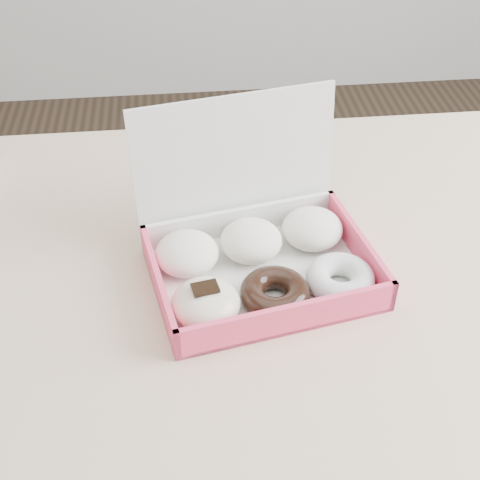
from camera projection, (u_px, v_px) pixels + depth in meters
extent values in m
cube|color=tan|center=(193.00, 296.00, 0.86)|extent=(1.20, 0.80, 0.04)
cylinder|color=tan|center=(453.00, 289.00, 1.41)|extent=(0.05, 0.05, 0.71)
cube|color=white|center=(262.00, 278.00, 0.85)|extent=(0.30, 0.25, 0.01)
cube|color=#FF446A|center=(289.00, 320.00, 0.77)|extent=(0.27, 0.06, 0.05)
cube|color=white|center=(240.00, 222.00, 0.91)|extent=(0.27, 0.06, 0.05)
cube|color=#FF446A|center=(159.00, 288.00, 0.81)|extent=(0.05, 0.20, 0.05)
cube|color=#FF446A|center=(358.00, 247.00, 0.87)|extent=(0.05, 0.20, 0.05)
cube|color=white|center=(236.00, 167.00, 0.88)|extent=(0.27, 0.08, 0.20)
ellipsoid|color=white|center=(187.00, 253.00, 0.85)|extent=(0.10, 0.10, 0.05)
ellipsoid|color=white|center=(251.00, 241.00, 0.87)|extent=(0.10, 0.10, 0.05)
ellipsoid|color=white|center=(312.00, 229.00, 0.89)|extent=(0.10, 0.10, 0.05)
ellipsoid|color=beige|center=(206.00, 303.00, 0.78)|extent=(0.10, 0.10, 0.05)
cube|color=black|center=(205.00, 288.00, 0.77)|extent=(0.03, 0.03, 0.00)
torus|color=black|center=(275.00, 293.00, 0.81)|extent=(0.10, 0.10, 0.03)
torus|color=white|center=(340.00, 279.00, 0.83)|extent=(0.10, 0.10, 0.03)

